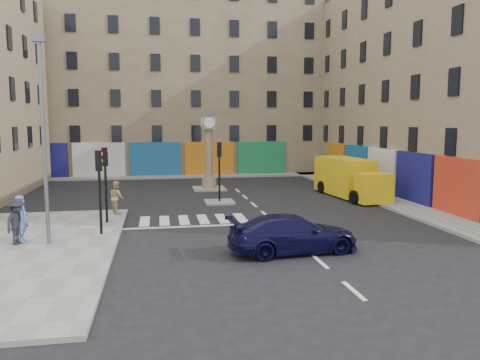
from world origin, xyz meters
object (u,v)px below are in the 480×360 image
object	(u,v)px
pedestrian_blue	(22,219)
traffic_light_left_far	(105,173)
traffic_light_island	(219,162)
pedestrian_tan	(117,197)
pedestrian_dark	(17,222)
yellow_van	(349,178)
clock_pillar	(209,142)
traffic_light_left_near	(99,179)
navy_sedan	(293,234)
lamp_post	(43,129)

from	to	relation	value
pedestrian_blue	traffic_light_left_far	bearing A→B (deg)	-48.77
traffic_light_island	pedestrian_tan	distance (m)	6.93
pedestrian_blue	pedestrian_dark	size ratio (longest dim) A/B	1.05
yellow_van	pedestrian_tan	distance (m)	15.54
clock_pillar	yellow_van	xyz separation A→B (m)	(9.01, -5.07, -2.26)
yellow_van	pedestrian_blue	xyz separation A→B (m)	(-18.33, -9.60, -0.16)
traffic_light_left_near	yellow_van	distance (m)	17.67
traffic_light_left_near	navy_sedan	bearing A→B (deg)	-26.15
pedestrian_dark	traffic_light_island	bearing A→B (deg)	-25.71
traffic_light_left_near	traffic_light_left_far	world-z (taller)	same
pedestrian_blue	pedestrian_tan	distance (m)	6.49
traffic_light_left_near	pedestrian_dark	size ratio (longest dim) A/B	2.00
traffic_light_island	navy_sedan	xyz separation A→B (m)	(1.39, -11.57, -1.85)
traffic_light_island	lamp_post	distance (m)	12.52
clock_pillar	traffic_light_island	bearing A→B (deg)	-90.00
clock_pillar	navy_sedan	world-z (taller)	clock_pillar
traffic_light_left_near	pedestrian_tan	xyz separation A→B (m)	(0.30, 4.70, -1.59)
clock_pillar	navy_sedan	bearing A→B (deg)	-85.49
lamp_post	traffic_light_island	bearing A→B (deg)	48.29
lamp_post	navy_sedan	size ratio (longest dim) A/B	1.62
traffic_light_left_far	navy_sedan	bearing A→B (deg)	-38.77
traffic_light_left_far	lamp_post	size ratio (longest dim) A/B	0.45
traffic_light_left_near	yellow_van	xyz separation A→B (m)	(15.31, 8.73, -1.34)
yellow_van	pedestrian_blue	size ratio (longest dim) A/B	3.73
pedestrian_tan	navy_sedan	bearing A→B (deg)	-164.65
traffic_light_left_near	clock_pillar	xyz separation A→B (m)	(6.30, 13.80, 0.93)
navy_sedan	traffic_light_left_far	bearing A→B (deg)	45.82
traffic_light_left_far	clock_pillar	distance (m)	13.05
traffic_light_left_far	pedestrian_blue	xyz separation A→B (m)	(-3.02, -3.27, -1.50)
navy_sedan	yellow_van	bearing A→B (deg)	-36.77
yellow_van	pedestrian_tan	bearing A→B (deg)	-170.21
pedestrian_tan	pedestrian_dark	bearing A→B (deg)	124.23
clock_pillar	pedestrian_dark	size ratio (longest dim) A/B	3.29
yellow_van	pedestrian_dark	bearing A→B (deg)	-156.87
traffic_light_left_near	yellow_van	size ratio (longest dim) A/B	0.51
traffic_light_island	pedestrian_tan	xyz separation A→B (m)	(-6.00, -3.10, -1.56)
traffic_light_left_near	pedestrian_blue	distance (m)	3.48
lamp_post	yellow_van	distance (m)	20.27
traffic_light_left_far	clock_pillar	xyz separation A→B (m)	(6.30, 11.40, 0.93)
navy_sedan	traffic_light_left_near	bearing A→B (deg)	58.44
lamp_post	pedestrian_blue	distance (m)	3.87
pedestrian_blue	yellow_van	bearing A→B (deg)	-68.42
navy_sedan	pedestrian_tan	distance (m)	11.25
pedestrian_tan	pedestrian_dark	size ratio (longest dim) A/B	0.95
clock_pillar	traffic_light_left_far	bearing A→B (deg)	-118.94
traffic_light_left_far	pedestrian_blue	distance (m)	4.70
traffic_light_island	clock_pillar	distance (m)	6.07
lamp_post	navy_sedan	world-z (taller)	lamp_post
pedestrian_blue	pedestrian_dark	xyz separation A→B (m)	(-0.11, -0.35, -0.05)
pedestrian_tan	pedestrian_dark	xyz separation A→B (m)	(-3.43, -5.92, 0.05)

